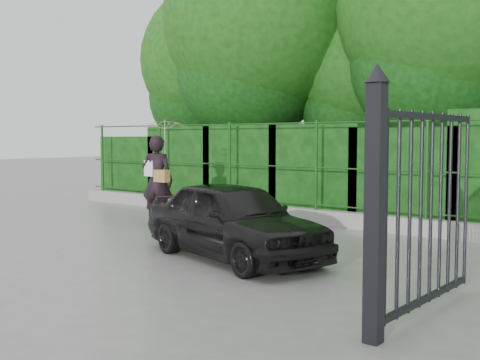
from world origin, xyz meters
The scene contains 8 objects.
ground centered at (0.00, 0.00, 0.00)m, with size 80.00×80.00×0.00m, color gray.
kerb centered at (0.00, 4.50, 0.15)m, with size 14.00×0.25×0.30m, color #9E9E99.
fence centered at (0.22, 4.50, 1.20)m, with size 14.13×0.06×1.80m.
hedge centered at (0.06, 5.50, 1.00)m, with size 14.20×1.20×2.26m.
trees centered at (1.14, 7.74, 4.62)m, with size 17.10×6.15×8.08m.
gate centered at (4.60, -0.72, 1.19)m, with size 0.22×2.33×2.36m.
woman centered at (-1.88, 2.40, 1.38)m, with size 1.01×0.97×2.12m.
car centered at (1.37, 0.78, 0.57)m, with size 1.34×3.33×1.13m, color black.
Camera 1 is at (6.92, -5.78, 1.74)m, focal length 45.00 mm.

